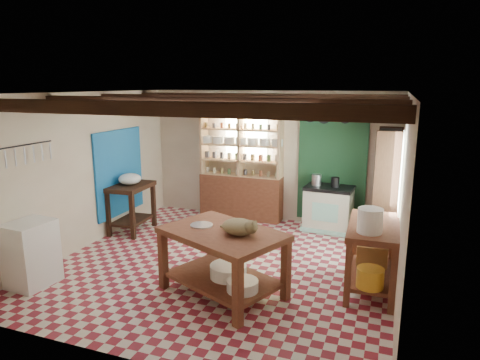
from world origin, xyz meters
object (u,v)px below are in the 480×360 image
(work_table, at_px, (223,262))
(cat, at_px, (239,227))
(stove, at_px, (328,208))
(white_cabinet, at_px, (31,254))
(prep_table, at_px, (132,208))
(right_counter, at_px, (372,257))

(work_table, bearing_deg, cat, 11.31)
(stove, bearing_deg, cat, -98.04)
(work_table, xyz_separation_m, white_cabinet, (-2.57, -0.66, 0.01))
(prep_table, distance_m, cat, 3.35)
(prep_table, height_order, right_counter, right_counter)
(right_counter, bearing_deg, work_table, -158.05)
(stove, distance_m, prep_table, 3.71)
(prep_table, xyz_separation_m, white_cabinet, (-0.02, -2.36, -0.00))
(white_cabinet, bearing_deg, right_counter, 21.97)
(cat, bearing_deg, stove, 91.30)
(stove, xyz_separation_m, prep_table, (-3.47, -1.32, 0.03))
(stove, height_order, right_counter, right_counter)
(work_table, xyz_separation_m, cat, (0.25, -0.05, 0.54))
(stove, relative_size, white_cabinet, 0.97)
(cat, bearing_deg, prep_table, 161.45)
(work_table, relative_size, cat, 3.41)
(white_cabinet, xyz_separation_m, right_counter, (4.40, 1.46, 0.01))
(prep_table, bearing_deg, stove, 17.75)
(right_counter, bearing_deg, stove, 110.76)
(prep_table, relative_size, cat, 2.01)
(work_table, relative_size, right_counter, 1.20)
(right_counter, bearing_deg, cat, -153.29)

